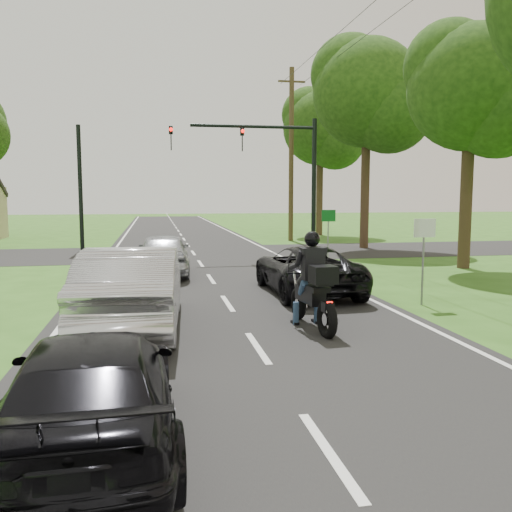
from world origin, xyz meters
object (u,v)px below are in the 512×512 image
(motorcycle_rider, at_px, (313,290))
(traffic_signal, at_px, (273,161))
(silver_sedan, at_px, (133,288))
(dark_car_behind, at_px, (92,390))
(sign_white, at_px, (424,240))
(utility_pole_far, at_px, (291,154))
(silver_suv, at_px, (164,254))
(dark_suv, at_px, (306,269))
(sign_green, at_px, (328,223))

(motorcycle_rider, distance_m, traffic_signal, 13.39)
(motorcycle_rider, relative_size, silver_sedan, 0.46)
(motorcycle_rider, xyz_separation_m, silver_sedan, (-3.56, 0.60, 0.06))
(silver_sedan, height_order, dark_car_behind, silver_sedan)
(traffic_signal, height_order, sign_white, traffic_signal)
(sign_white, bearing_deg, silver_sedan, -170.14)
(traffic_signal, xyz_separation_m, utility_pole_far, (2.86, 8.00, 0.95))
(silver_sedan, xyz_separation_m, dark_car_behind, (-0.25, -5.18, -0.21))
(silver_suv, xyz_separation_m, utility_pole_far, (7.66, 12.79, 4.35))
(sign_white, bearing_deg, dark_suv, 137.85)
(sign_green, bearing_deg, motorcycle_rider, -109.80)
(silver_sedan, xyz_separation_m, utility_pole_far, (8.39, 20.22, 4.24))
(dark_car_behind, xyz_separation_m, utility_pole_far, (8.63, 25.40, 4.45))
(dark_suv, xyz_separation_m, dark_car_behind, (-4.78, -8.51, -0.03))
(dark_suv, xyz_separation_m, traffic_signal, (0.99, 8.88, 3.47))
(traffic_signal, height_order, utility_pole_far, utility_pole_far)
(dark_suv, height_order, silver_sedan, silver_sedan)
(motorcycle_rider, height_order, dark_suv, motorcycle_rider)
(traffic_signal, relative_size, sign_green, 3.00)
(traffic_signal, bearing_deg, utility_pole_far, 70.32)
(silver_sedan, xyz_separation_m, silver_suv, (0.73, 7.43, -0.11))
(utility_pole_far, distance_m, sign_white, 19.39)
(motorcycle_rider, distance_m, silver_sedan, 3.61)
(silver_suv, xyz_separation_m, sign_green, (6.36, 1.77, 0.87))
(utility_pole_far, bearing_deg, dark_suv, -102.86)
(motorcycle_rider, relative_size, traffic_signal, 0.37)
(sign_green, bearing_deg, dark_car_behind, -117.02)
(motorcycle_rider, distance_m, dark_car_behind, 5.96)
(dark_suv, xyz_separation_m, silver_suv, (-3.80, 4.10, 0.07))
(silver_suv, height_order, dark_car_behind, silver_suv)
(silver_sedan, bearing_deg, utility_pole_far, -108.88)
(motorcycle_rider, distance_m, utility_pole_far, 21.80)
(utility_pole_far, height_order, sign_white, utility_pole_far)
(motorcycle_rider, xyz_separation_m, dark_car_behind, (-3.81, -4.58, -0.15))
(dark_suv, distance_m, sign_green, 6.47)
(sign_white, bearing_deg, traffic_signal, 97.05)
(dark_suv, relative_size, silver_sedan, 0.93)
(motorcycle_rider, bearing_deg, utility_pole_far, 72.28)
(silver_sedan, xyz_separation_m, sign_white, (6.89, 1.20, 0.75))
(silver_suv, height_order, utility_pole_far, utility_pole_far)
(sign_green, bearing_deg, utility_pole_far, 83.27)
(dark_suv, xyz_separation_m, sign_green, (2.56, 5.87, 0.93))
(silver_suv, relative_size, utility_pole_far, 0.42)
(silver_sedan, bearing_deg, silver_suv, -91.95)
(dark_car_behind, xyz_separation_m, sign_green, (7.33, 14.38, 0.96))
(silver_sedan, relative_size, sign_white, 2.38)
(dark_car_behind, height_order, utility_pole_far, utility_pole_far)
(silver_suv, bearing_deg, traffic_signal, -132.94)
(motorcycle_rider, bearing_deg, sign_green, 65.54)
(sign_green, bearing_deg, traffic_signal, 117.38)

